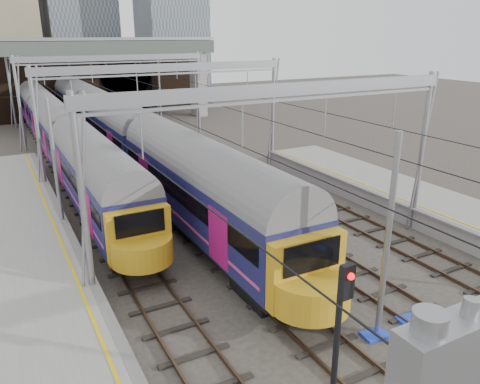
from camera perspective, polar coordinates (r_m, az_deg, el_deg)
ground at (r=16.29m, az=21.51°, el=-19.35°), size 160.00×160.00×0.00m
tracks at (r=26.87m, az=-3.10°, el=-2.36°), size 14.40×80.00×0.22m
overhead_line at (r=31.22m, az=-8.54°, el=12.83°), size 16.80×80.00×8.00m
retaining_wall at (r=61.08m, az=-17.27°, el=12.96°), size 28.00×2.75×9.00m
overbridge at (r=54.81m, az=-17.75°, el=15.42°), size 28.00×3.00×9.25m
train_main at (r=46.79m, az=-17.59°, el=9.22°), size 2.98×68.96×5.07m
train_second at (r=40.95m, az=-21.55°, el=7.25°), size 2.68×46.53×4.65m
signal_near_left at (r=11.88m, az=12.04°, el=-15.97°), size 0.35×0.46×4.79m
equip_cover_a at (r=18.26m, az=20.14°, el=-14.44°), size 1.04×0.79×0.11m
equip_cover_b at (r=17.14m, az=16.11°, el=-16.38°), size 0.94×0.71×0.10m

